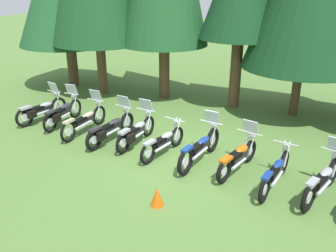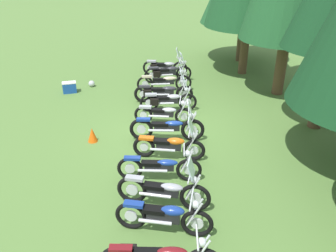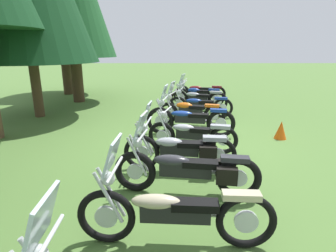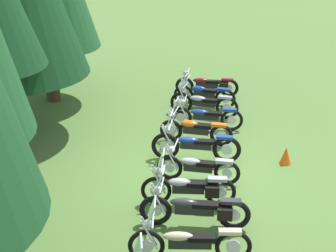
{
  "view_description": "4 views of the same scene",
  "coord_description": "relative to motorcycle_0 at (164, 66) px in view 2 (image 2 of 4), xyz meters",
  "views": [
    {
      "loc": [
        3.18,
        -8.81,
        4.94
      ],
      "look_at": [
        -0.59,
        0.32,
        0.8
      ],
      "focal_mm": 37.43,
      "sensor_mm": 36.0,
      "label": 1
    },
    {
      "loc": [
        10.56,
        -1.56,
        5.69
      ],
      "look_at": [
        1.05,
        -0.13,
        0.76
      ],
      "focal_mm": 37.54,
      "sensor_mm": 36.0,
      "label": 2
    },
    {
      "loc": [
        -6.56,
        0.52,
        2.33
      ],
      "look_at": [
        -1.05,
        0.51,
        0.74
      ],
      "focal_mm": 28.76,
      "sensor_mm": 36.0,
      "label": 3
    },
    {
      "loc": [
        -11.89,
        1.21,
        6.34
      ],
      "look_at": [
        1.29,
        0.63,
        0.74
      ],
      "focal_mm": 54.62,
      "sensor_mm": 36.0,
      "label": 4
    }
  ],
  "objects": [
    {
      "name": "dropped_helmet",
      "position": [
        1.05,
        -3.49,
        -0.33
      ],
      "size": [
        0.28,
        0.28,
        0.28
      ],
      "primitive_type": "sphere",
      "color": "silver",
      "rests_on": "ground_plane"
    },
    {
      "name": "ground_plane",
      "position": [
        5.9,
        -0.74,
        -0.47
      ],
      "size": [
        80.0,
        80.0,
        0.0
      ],
      "primitive_type": "plane",
      "color": "#547A38"
    },
    {
      "name": "motorcycle_10",
      "position": [
        10.62,
        -1.5,
        -0.01
      ],
      "size": [
        0.92,
        2.11,
        1.01
      ],
      "rotation": [
        0.0,
        0.0,
        1.26
      ],
      "color": "black",
      "rests_on": "ground_plane"
    },
    {
      "name": "motorcycle_0",
      "position": [
        0.0,
        0.0,
        0.0
      ],
      "size": [
        0.89,
        2.17,
        1.37
      ],
      "rotation": [
        0.0,
        0.0,
        1.33
      ],
      "color": "black",
      "rests_on": "ground_plane"
    },
    {
      "name": "motorcycle_7",
      "position": [
        7.61,
        -0.91,
        -0.01
      ],
      "size": [
        0.89,
        2.12,
        1.35
      ],
      "rotation": [
        0.0,
        0.0,
        1.29
      ],
      "color": "black",
      "rests_on": "ground_plane"
    },
    {
      "name": "motorcycle_8",
      "position": [
        8.65,
        -1.34,
        -0.04
      ],
      "size": [
        0.7,
        2.26,
        1.0
      ],
      "rotation": [
        0.0,
        0.0,
        1.38
      ],
      "color": "black",
      "rests_on": "ground_plane"
    },
    {
      "name": "picnic_cooler",
      "position": [
        1.65,
        -4.41,
        -0.23
      ],
      "size": [
        0.43,
        0.63,
        0.47
      ],
      "color": "#19479E",
      "rests_on": "ground_plane"
    },
    {
      "name": "motorcycle_1",
      "position": [
        0.98,
        0.01,
        0.02
      ],
      "size": [
        0.63,
        2.25,
        1.38
      ],
      "rotation": [
        0.0,
        0.0,
        1.6
      ],
      "color": "black",
      "rests_on": "ground_plane"
    },
    {
      "name": "traffic_cone",
      "position": [
        6.2,
        -3.24,
        -0.23
      ],
      "size": [
        0.32,
        0.32,
        0.48
      ],
      "primitive_type": "cone",
      "color": "#EA590F",
      "rests_on": "ground_plane"
    },
    {
      "name": "motorcycle_4",
      "position": [
        4.22,
        -0.47,
        0.0
      ],
      "size": [
        0.74,
        2.2,
        1.37
      ],
      "rotation": [
        0.0,
        0.0,
        1.47
      ],
      "color": "black",
      "rests_on": "ground_plane"
    },
    {
      "name": "motorcycle_6",
      "position": [
        6.48,
        -0.8,
        0.0
      ],
      "size": [
        0.76,
        2.43,
        1.4
      ],
      "rotation": [
        0.0,
        0.0,
        1.39
      ],
      "color": "black",
      "rests_on": "ground_plane"
    },
    {
      "name": "motorcycle_9",
      "position": [
        9.75,
        -1.38,
        0.01
      ],
      "size": [
        0.99,
        2.21,
        1.39
      ],
      "rotation": [
        0.0,
        0.0,
        1.23
      ],
      "color": "black",
      "rests_on": "ground_plane"
    },
    {
      "name": "motorcycle_5",
      "position": [
        5.3,
        -0.76,
        -0.05
      ],
      "size": [
        0.81,
        2.07,
        0.98
      ],
      "rotation": [
        0.0,
        0.0,
        1.33
      ],
      "color": "black",
      "rests_on": "ground_plane"
    },
    {
      "name": "motorcycle_3",
      "position": [
        3.32,
        -0.54,
        -0.01
      ],
      "size": [
        0.78,
        2.39,
        1.37
      ],
      "rotation": [
        0.0,
        0.0,
        1.42
      ],
      "color": "black",
      "rests_on": "ground_plane"
    },
    {
      "name": "motorcycle_2",
      "position": [
        2.14,
        -0.27,
        -0.0
      ],
      "size": [
        0.7,
        2.4,
        1.37
      ],
      "rotation": [
        0.0,
        0.0,
        1.51
      ],
      "color": "black",
      "rests_on": "ground_plane"
    }
  ]
}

